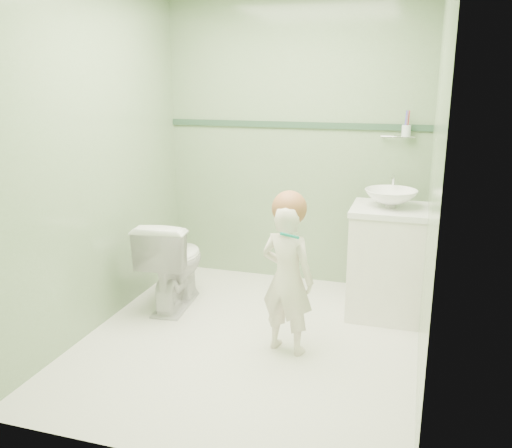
% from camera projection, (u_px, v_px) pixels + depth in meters
% --- Properties ---
extents(ground, '(2.50, 2.50, 0.00)m').
position_uv_depth(ground, '(250.00, 340.00, 3.68)').
color(ground, white).
rests_on(ground, ground).
extents(room_shell, '(2.50, 2.54, 2.40)m').
position_uv_depth(room_shell, '(249.00, 165.00, 3.37)').
color(room_shell, '#85A373').
rests_on(room_shell, ground).
extents(trim_stripe, '(2.20, 0.02, 0.05)m').
position_uv_depth(trim_stripe, '(294.00, 125.00, 4.47)').
color(trim_stripe, '#2E4D38').
rests_on(trim_stripe, room_shell).
extents(vanity, '(0.52, 0.50, 0.80)m').
position_uv_depth(vanity, '(386.00, 264.00, 3.99)').
color(vanity, white).
rests_on(vanity, ground).
extents(counter, '(0.54, 0.52, 0.04)m').
position_uv_depth(counter, '(390.00, 210.00, 3.88)').
color(counter, white).
rests_on(counter, vanity).
extents(basin, '(0.37, 0.37, 0.13)m').
position_uv_depth(basin, '(391.00, 198.00, 3.86)').
color(basin, white).
rests_on(basin, counter).
extents(faucet, '(0.03, 0.13, 0.18)m').
position_uv_depth(faucet, '(393.00, 183.00, 4.01)').
color(faucet, silver).
rests_on(faucet, counter).
extents(cup_holder, '(0.26, 0.07, 0.21)m').
position_uv_depth(cup_holder, '(405.00, 131.00, 4.17)').
color(cup_holder, silver).
rests_on(cup_holder, room_shell).
extents(toilet, '(0.46, 0.73, 0.70)m').
position_uv_depth(toilet, '(173.00, 262.00, 4.16)').
color(toilet, white).
rests_on(toilet, ground).
extents(toddler, '(0.41, 0.32, 0.99)m').
position_uv_depth(toddler, '(287.00, 279.00, 3.42)').
color(toddler, silver).
rests_on(toddler, ground).
extents(hair_cap, '(0.22, 0.22, 0.22)m').
position_uv_depth(hair_cap, '(289.00, 208.00, 3.33)').
color(hair_cap, '#9E613A').
rests_on(hair_cap, toddler).
extents(teal_toothbrush, '(0.11, 0.14, 0.08)m').
position_uv_depth(teal_toothbrush, '(289.00, 235.00, 3.20)').
color(teal_toothbrush, '#139481').
rests_on(teal_toothbrush, toddler).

